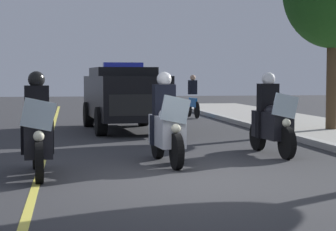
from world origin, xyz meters
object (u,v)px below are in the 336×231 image
Objects in this scene: police_motorcycle_lead_left at (37,133)px; police_suv at (124,95)px; police_motorcycle_lead_right at (166,126)px; cyclist_background at (193,96)px; police_motorcycle_trailing at (271,121)px.

police_suv reaches higher than police_motorcycle_lead_left.
police_motorcycle_lead_left is 2.51m from police_motorcycle_lead_right.
police_motorcycle_lead_right is 12.59m from cyclist_background.
police_motorcycle_lead_left is 0.43× the size of police_suv.
police_motorcycle_lead_left is at bearing -15.07° from police_suv.
police_motorcycle_trailing is (-0.94, 2.38, 0.00)m from police_motorcycle_lead_right.
police_motorcycle_lead_right is at bearing 113.07° from police_motorcycle_lead_left.
police_motorcycle_lead_right is 1.00× the size of police_motorcycle_trailing.
police_motorcycle_lead_left is at bearing -66.93° from police_motorcycle_lead_right.
police_suv is (-7.05, -0.15, 0.37)m from police_motorcycle_lead_right.
police_suv is at bearing -157.54° from police_motorcycle_trailing.
police_motorcycle_lead_left is at bearing -22.17° from cyclist_background.
cyclist_background is at bearing 176.51° from police_motorcycle_trailing.
police_suv is at bearing -178.80° from police_motorcycle_lead_right.
police_motorcycle_lead_right is (-0.98, 2.31, 0.00)m from police_motorcycle_lead_left.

